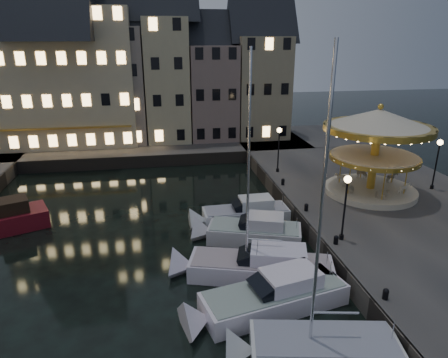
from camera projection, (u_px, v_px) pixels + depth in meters
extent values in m
plane|color=black|center=(230.00, 277.00, 23.14)|extent=(160.00, 160.00, 0.00)
cube|color=#474442|center=(394.00, 209.00, 30.73)|extent=(16.00, 56.00, 1.30)
cube|color=#474442|center=(122.00, 148.00, 47.66)|extent=(44.00, 12.00, 1.30)
cube|color=#47423A|center=(295.00, 217.00, 29.46)|extent=(0.15, 44.00, 1.30)
cube|color=#47423A|center=(137.00, 162.00, 42.41)|extent=(48.00, 0.15, 1.30)
cylinder|color=black|center=(341.00, 237.00, 24.73)|extent=(0.28, 0.28, 0.30)
cylinder|color=black|center=(344.00, 211.00, 24.15)|extent=(0.12, 0.12, 3.80)
sphere|color=#FFD18C|center=(348.00, 179.00, 23.47)|extent=(0.44, 0.44, 0.44)
cylinder|color=black|center=(278.00, 170.00, 37.28)|extent=(0.28, 0.28, 0.30)
cylinder|color=black|center=(278.00, 152.00, 36.70)|extent=(0.12, 0.12, 3.80)
sphere|color=#FFD18C|center=(279.00, 130.00, 36.01)|extent=(0.44, 0.44, 0.44)
cylinder|color=black|center=(432.00, 187.00, 33.04)|extent=(0.28, 0.28, 0.30)
cylinder|color=black|center=(436.00, 167.00, 32.46)|extent=(0.12, 0.12, 3.80)
sphere|color=#FFD18C|center=(440.00, 142.00, 31.78)|extent=(0.44, 0.44, 0.44)
cylinder|color=black|center=(385.00, 295.00, 19.05)|extent=(0.28, 0.28, 0.40)
sphere|color=black|center=(386.00, 291.00, 18.97)|extent=(0.30, 0.30, 0.30)
cylinder|color=black|center=(336.00, 241.00, 24.16)|extent=(0.28, 0.28, 0.40)
sphere|color=black|center=(336.00, 238.00, 24.08)|extent=(0.30, 0.30, 0.30)
cylinder|color=black|center=(306.00, 208.00, 28.80)|extent=(0.28, 0.28, 0.40)
sphere|color=black|center=(306.00, 205.00, 28.73)|extent=(0.30, 0.30, 0.30)
cylinder|color=black|center=(283.00, 183.00, 33.91)|extent=(0.28, 0.28, 0.40)
sphere|color=black|center=(283.00, 180.00, 33.84)|extent=(0.30, 0.30, 0.30)
cube|color=gray|center=(15.00, 96.00, 45.64)|extent=(5.00, 8.00, 11.00)
cube|color=gray|center=(65.00, 91.00, 46.34)|extent=(5.60, 8.00, 12.00)
cube|color=gray|center=(118.00, 86.00, 47.14)|extent=(6.20, 8.00, 13.00)
cube|color=tan|center=(166.00, 80.00, 47.89)|extent=(5.00, 8.00, 14.00)
cube|color=#7E6862|center=(211.00, 92.00, 49.26)|extent=(5.60, 8.00, 11.00)
cube|color=gray|center=(259.00, 87.00, 50.06)|extent=(6.20, 8.00, 12.00)
cube|color=beige|center=(63.00, 78.00, 45.85)|extent=(16.00, 9.00, 15.00)
cube|color=silver|center=(323.00, 351.00, 17.05)|extent=(6.57, 3.51, 1.30)
cube|color=gray|center=(325.00, 339.00, 16.82)|extent=(6.22, 3.26, 0.10)
cylinder|color=silver|center=(320.00, 222.00, 15.02)|extent=(0.14, 0.14, 10.90)
cube|color=white|center=(274.00, 300.00, 20.37)|extent=(7.84, 4.07, 1.30)
cube|color=gray|center=(275.00, 289.00, 20.15)|extent=(7.43, 3.79, 0.10)
cube|color=white|center=(291.00, 278.00, 20.33)|extent=(3.18, 2.45, 0.80)
cube|color=black|center=(264.00, 286.00, 19.83)|extent=(1.60, 1.98, 0.97)
cube|color=silver|center=(260.00, 271.00, 22.98)|extent=(8.52, 4.65, 1.30)
cube|color=gray|center=(261.00, 260.00, 22.75)|extent=(8.07, 4.35, 0.10)
cube|color=silver|center=(278.00, 255.00, 22.50)|extent=(3.49, 2.62, 0.80)
cube|color=black|center=(249.00, 255.00, 22.72)|extent=(1.77, 2.00, 1.02)
cylinder|color=silver|center=(248.00, 169.00, 21.02)|extent=(0.14, 0.14, 10.99)
cube|color=silver|center=(254.00, 235.00, 27.11)|extent=(6.63, 4.23, 1.30)
cube|color=gray|center=(254.00, 226.00, 26.88)|extent=(6.27, 3.95, 0.10)
cube|color=silver|center=(266.00, 221.00, 26.63)|extent=(2.80, 2.44, 0.80)
cube|color=black|center=(247.00, 221.00, 26.85)|extent=(1.55, 1.92, 0.89)
cube|color=silver|center=(246.00, 217.00, 29.90)|extent=(6.38, 2.25, 1.30)
cube|color=gray|center=(246.00, 209.00, 29.67)|extent=(6.06, 2.08, 0.10)
cube|color=silver|center=(256.00, 202.00, 29.67)|extent=(2.44, 1.64, 0.80)
cube|color=black|center=(239.00, 205.00, 29.47)|extent=(1.13, 1.50, 0.90)
cube|color=black|center=(11.00, 206.00, 28.56)|extent=(2.73, 2.52, 1.00)
cylinder|color=beige|center=(370.00, 190.00, 32.12)|extent=(7.13, 7.13, 0.45)
cylinder|color=gold|center=(374.00, 155.00, 31.12)|extent=(0.62, 0.62, 5.53)
cylinder|color=beige|center=(374.00, 156.00, 31.15)|extent=(6.60, 6.60, 0.16)
cylinder|color=gold|center=(374.00, 158.00, 31.21)|extent=(6.85, 6.85, 0.31)
cone|color=beige|center=(379.00, 118.00, 30.17)|extent=(8.20, 8.20, 1.43)
cylinder|color=gold|center=(378.00, 128.00, 30.42)|extent=(8.20, 8.20, 0.45)
sphere|color=gold|center=(381.00, 107.00, 29.87)|extent=(0.45, 0.45, 0.45)
imported|color=beige|center=(393.00, 178.00, 32.96)|extent=(1.49, 1.08, 0.89)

